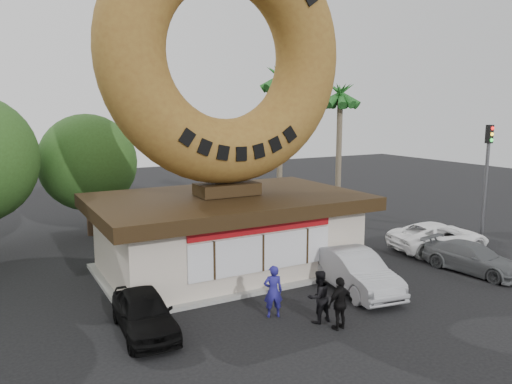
{
  "coord_description": "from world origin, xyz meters",
  "views": [
    {
      "loc": [
        -8.92,
        -12.78,
        6.92
      ],
      "look_at": [
        0.3,
        4.0,
        3.69
      ],
      "focal_mm": 35.0,
      "sensor_mm": 36.0,
      "label": 1
    }
  ],
  "objects_px": {
    "person_center": "(319,297)",
    "car_black": "(144,312)",
    "car_white": "(439,237)",
    "person_left": "(273,291)",
    "person_right": "(340,303)",
    "donut_shop": "(228,230)",
    "traffic_signal": "(487,168)",
    "street_lamp": "(123,151)",
    "car_grey": "(473,258)",
    "car_silver": "(354,271)",
    "giant_donut": "(226,54)"
  },
  "relations": [
    {
      "from": "person_center",
      "to": "car_black",
      "type": "xyz_separation_m",
      "value": [
        -5.2,
        1.98,
        -0.21
      ]
    },
    {
      "from": "car_white",
      "to": "person_left",
      "type": "bearing_deg",
      "value": 113.71
    },
    {
      "from": "person_center",
      "to": "person_right",
      "type": "height_order",
      "value": "person_center"
    },
    {
      "from": "donut_shop",
      "to": "traffic_signal",
      "type": "distance_m",
      "value": 14.3
    },
    {
      "from": "person_left",
      "to": "person_right",
      "type": "relative_size",
      "value": 1.04
    },
    {
      "from": "street_lamp",
      "to": "person_right",
      "type": "xyz_separation_m",
      "value": [
        2.42,
        -17.02,
        -3.63
      ]
    },
    {
      "from": "donut_shop",
      "to": "street_lamp",
      "type": "xyz_separation_m",
      "value": [
        -1.86,
        10.02,
        2.72
      ]
    },
    {
      "from": "person_center",
      "to": "car_grey",
      "type": "relative_size",
      "value": 0.41
    },
    {
      "from": "car_silver",
      "to": "car_white",
      "type": "relative_size",
      "value": 0.94
    },
    {
      "from": "donut_shop",
      "to": "car_silver",
      "type": "relative_size",
      "value": 2.39
    },
    {
      "from": "car_silver",
      "to": "car_white",
      "type": "bearing_deg",
      "value": 25.49
    },
    {
      "from": "car_silver",
      "to": "donut_shop",
      "type": "bearing_deg",
      "value": 133.21
    },
    {
      "from": "person_left",
      "to": "car_white",
      "type": "xyz_separation_m",
      "value": [
        11.15,
        2.87,
        -0.2
      ]
    },
    {
      "from": "street_lamp",
      "to": "car_white",
      "type": "xyz_separation_m",
      "value": [
        12.21,
        -12.32,
        -3.79
      ]
    },
    {
      "from": "donut_shop",
      "to": "person_right",
      "type": "xyz_separation_m",
      "value": [
        0.57,
        -7.0,
        -0.91
      ]
    },
    {
      "from": "car_black",
      "to": "car_white",
      "type": "distance_m",
      "value": 15.4
    },
    {
      "from": "person_center",
      "to": "car_white",
      "type": "bearing_deg",
      "value": -161.58
    },
    {
      "from": "car_silver",
      "to": "person_right",
      "type": "bearing_deg",
      "value": -128.83
    },
    {
      "from": "donut_shop",
      "to": "giant_donut",
      "type": "relative_size",
      "value": 1.07
    },
    {
      "from": "car_white",
      "to": "person_center",
      "type": "bearing_deg",
      "value": 120.69
    },
    {
      "from": "street_lamp",
      "to": "car_black",
      "type": "xyz_separation_m",
      "value": [
        -3.07,
        -14.29,
        -3.82
      ]
    },
    {
      "from": "donut_shop",
      "to": "giant_donut",
      "type": "height_order",
      "value": "giant_donut"
    },
    {
      "from": "traffic_signal",
      "to": "car_grey",
      "type": "bearing_deg",
      "value": -146.55
    },
    {
      "from": "street_lamp",
      "to": "car_silver",
      "type": "bearing_deg",
      "value": -70.87
    },
    {
      "from": "street_lamp",
      "to": "car_black",
      "type": "relative_size",
      "value": 2.06
    },
    {
      "from": "street_lamp",
      "to": "person_right",
      "type": "distance_m",
      "value": 17.57
    },
    {
      "from": "car_black",
      "to": "car_grey",
      "type": "relative_size",
      "value": 0.92
    },
    {
      "from": "person_left",
      "to": "car_white",
      "type": "relative_size",
      "value": 0.36
    },
    {
      "from": "person_left",
      "to": "car_grey",
      "type": "bearing_deg",
      "value": -161.99
    },
    {
      "from": "giant_donut",
      "to": "car_grey",
      "type": "height_order",
      "value": "giant_donut"
    },
    {
      "from": "donut_shop",
      "to": "street_lamp",
      "type": "distance_m",
      "value": 10.54
    },
    {
      "from": "giant_donut",
      "to": "street_lamp",
      "type": "height_order",
      "value": "giant_donut"
    },
    {
      "from": "giant_donut",
      "to": "car_black",
      "type": "bearing_deg",
      "value": -138.93
    },
    {
      "from": "person_left",
      "to": "car_black",
      "type": "relative_size",
      "value": 0.46
    },
    {
      "from": "person_right",
      "to": "car_black",
      "type": "bearing_deg",
      "value": -32.22
    },
    {
      "from": "giant_donut",
      "to": "person_right",
      "type": "distance_m",
      "value": 10.81
    },
    {
      "from": "donut_shop",
      "to": "car_black",
      "type": "distance_m",
      "value": 6.61
    },
    {
      "from": "street_lamp",
      "to": "person_left",
      "type": "bearing_deg",
      "value": -86.03
    },
    {
      "from": "donut_shop",
      "to": "person_right",
      "type": "relative_size",
      "value": 6.56
    },
    {
      "from": "car_silver",
      "to": "car_white",
      "type": "xyz_separation_m",
      "value": [
        7.16,
        2.24,
        -0.08
      ]
    },
    {
      "from": "car_white",
      "to": "car_grey",
      "type": "bearing_deg",
      "value": 165.28
    },
    {
      "from": "giant_donut",
      "to": "traffic_signal",
      "type": "xyz_separation_m",
      "value": [
        14.0,
        -2.01,
        -5.19
      ]
    },
    {
      "from": "giant_donut",
      "to": "traffic_signal",
      "type": "height_order",
      "value": "giant_donut"
    },
    {
      "from": "street_lamp",
      "to": "person_right",
      "type": "height_order",
      "value": "street_lamp"
    },
    {
      "from": "person_center",
      "to": "car_grey",
      "type": "xyz_separation_m",
      "value": [
        8.75,
        0.97,
        -0.26
      ]
    },
    {
      "from": "person_center",
      "to": "street_lamp",
      "type": "bearing_deg",
      "value": -85.48
    },
    {
      "from": "giant_donut",
      "to": "car_grey",
      "type": "bearing_deg",
      "value": -30.38
    },
    {
      "from": "person_right",
      "to": "car_silver",
      "type": "relative_size",
      "value": 0.36
    },
    {
      "from": "giant_donut",
      "to": "person_left",
      "type": "height_order",
      "value": "giant_donut"
    },
    {
      "from": "giant_donut",
      "to": "person_center",
      "type": "bearing_deg",
      "value": -87.42
    }
  ]
}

